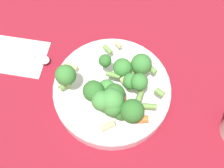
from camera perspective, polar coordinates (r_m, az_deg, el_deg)
The scene contains 5 objects.
ground_plane at distance 0.59m, azimuth 0.00°, elevation -2.17°, with size 3.00×3.00×0.00m, color maroon.
bowl at distance 0.57m, azimuth 0.00°, elevation -1.30°, with size 0.25×0.25×0.04m.
pasta_salad at distance 0.50m, azimuth 0.54°, elevation -1.20°, with size 0.22×0.21×0.07m.
napkin at distance 0.68m, azimuth -20.69°, elevation 5.88°, with size 0.16×0.11×0.01m.
spoon at distance 0.66m, azimuth -17.52°, elevation 6.30°, with size 0.17×0.06×0.01m.
Camera 1 is at (0.05, -0.24, 0.54)m, focal length 42.00 mm.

